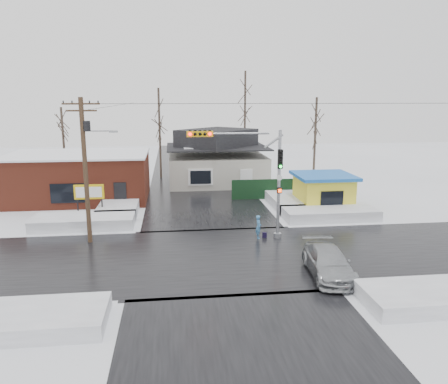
{
  "coord_description": "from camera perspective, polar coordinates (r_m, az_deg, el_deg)",
  "views": [
    {
      "loc": [
        -2.74,
        -23.64,
        8.97
      ],
      "look_at": [
        0.56,
        3.65,
        3.0
      ],
      "focal_mm": 35.0,
      "sensor_mm": 36.0,
      "label": 1
    }
  ],
  "objects": [
    {
      "name": "house",
      "position": [
        46.32,
        -0.95,
        4.37
      ],
      "size": [
        10.4,
        8.4,
        5.76
      ],
      "color": "beige",
      "rests_on": "ground"
    },
    {
      "name": "tree_far_west",
      "position": [
        49.02,
        -20.39,
        8.45
      ],
      "size": [
        3.0,
        3.0,
        8.0
      ],
      "color": "#332821",
      "rests_on": "ground"
    },
    {
      "name": "pedestrian",
      "position": [
        28.4,
        4.53,
        -4.58
      ],
      "size": [
        0.4,
        0.58,
        1.53
      ],
      "primitive_type": "imported",
      "rotation": [
        0.0,
        0.0,
        1.51
      ],
      "color": "teal",
      "rests_on": "ground"
    },
    {
      "name": "road_ew",
      "position": [
        25.43,
        -0.26,
        -8.38
      ],
      "size": [
        120.0,
        10.0,
        0.02
      ],
      "primitive_type": "cube",
      "color": "black",
      "rests_on": "ground"
    },
    {
      "name": "traffic_signal",
      "position": [
        27.47,
        4.06,
        2.94
      ],
      "size": [
        6.05,
        0.68,
        7.0
      ],
      "color": "gray",
      "rests_on": "ground"
    },
    {
      "name": "marquee_sign",
      "position": [
        34.45,
        -17.2,
        -0.11
      ],
      "size": [
        2.2,
        0.21,
        2.55
      ],
      "color": "black",
      "rests_on": "ground"
    },
    {
      "name": "snowbank_nside_e",
      "position": [
        37.93,
        8.18,
        -0.93
      ],
      "size": [
        3.0,
        8.0,
        0.8
      ],
      "primitive_type": "cube",
      "color": "white",
      "rests_on": "ground"
    },
    {
      "name": "brick_building",
      "position": [
        41.07,
        -18.4,
        1.96
      ],
      "size": [
        12.2,
        8.2,
        4.12
      ],
      "color": "maroon",
      "rests_on": "ground"
    },
    {
      "name": "snowbank_nw",
      "position": [
        32.43,
        -17.8,
        -3.67
      ],
      "size": [
        7.0,
        3.0,
        0.8
      ],
      "primitive_type": "cube",
      "color": "white",
      "rests_on": "ground"
    },
    {
      "name": "road_ns",
      "position": [
        25.43,
        -0.26,
        -8.38
      ],
      "size": [
        10.0,
        120.0,
        0.02
      ],
      "primitive_type": "cube",
      "color": "black",
      "rests_on": "ground"
    },
    {
      "name": "tree_far_right",
      "position": [
        46.1,
        11.94,
        9.74
      ],
      "size": [
        3.0,
        3.0,
        9.0
      ],
      "color": "#332821",
      "rests_on": "ground"
    },
    {
      "name": "snowbank_nside_w",
      "position": [
        36.91,
        -13.33,
        -1.51
      ],
      "size": [
        3.0,
        8.0,
        0.8
      ],
      "primitive_type": "cube",
      "color": "white",
      "rests_on": "ground"
    },
    {
      "name": "utility_pole",
      "position": [
        27.9,
        -17.57,
        3.73
      ],
      "size": [
        3.15,
        0.44,
        9.0
      ],
      "color": "#382619",
      "rests_on": "ground"
    },
    {
      "name": "kiosk",
      "position": [
        36.58,
        12.82,
        0.1
      ],
      "size": [
        4.6,
        4.6,
        2.88
      ],
      "color": "yellow",
      "rests_on": "ground"
    },
    {
      "name": "tree_far_left",
      "position": [
        49.67,
        -8.5,
        10.95
      ],
      "size": [
        3.0,
        3.0,
        10.0
      ],
      "color": "#332821",
      "rests_on": "ground"
    },
    {
      "name": "ground",
      "position": [
        25.44,
        -0.26,
        -8.4
      ],
      "size": [
        120.0,
        120.0,
        0.0
      ],
      "primitive_type": "plane",
      "color": "white",
      "rests_on": "ground"
    },
    {
      "name": "snowbank_se",
      "position": [
        22.12,
        26.53,
        -12.05
      ],
      "size": [
        7.0,
        3.0,
        0.7
      ],
      "primitive_type": "cube",
      "color": "white",
      "rests_on": "ground"
    },
    {
      "name": "shopping_bag",
      "position": [
        28.68,
        5.32,
        -5.66
      ],
      "size": [
        0.3,
        0.22,
        0.35
      ],
      "primitive_type": "cube",
      "rotation": [
        0.0,
        0.0,
        -0.42
      ],
      "color": "black",
      "rests_on": "ground"
    },
    {
      "name": "snowbank_ne",
      "position": [
        33.92,
        13.62,
        -2.74
      ],
      "size": [
        7.0,
        3.0,
        0.8
      ],
      "primitive_type": "cube",
      "color": "white",
      "rests_on": "ground"
    },
    {
      "name": "snowbank_sw",
      "position": [
        19.76,
        -25.46,
        -14.89
      ],
      "size": [
        7.0,
        3.0,
        0.7
      ],
      "primitive_type": "cube",
      "color": "white",
      "rests_on": "ground"
    },
    {
      "name": "car",
      "position": [
        23.19,
        13.46,
        -8.98
      ],
      "size": [
        2.34,
        4.99,
        1.41
      ],
      "primitive_type": "imported",
      "rotation": [
        0.0,
        0.0,
        -0.08
      ],
      "color": "#9FA3A6",
      "rests_on": "ground"
    },
    {
      "name": "fence",
      "position": [
        39.59,
        6.75,
        0.41
      ],
      "size": [
        8.0,
        0.12,
        1.8
      ],
      "primitive_type": "cube",
      "color": "black",
      "rests_on": "ground"
    },
    {
      "name": "tree_far_mid",
      "position": [
        52.38,
        2.78,
        12.87
      ],
      "size": [
        3.0,
        3.0,
        12.0
      ],
      "color": "#332821",
      "rests_on": "ground"
    }
  ]
}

